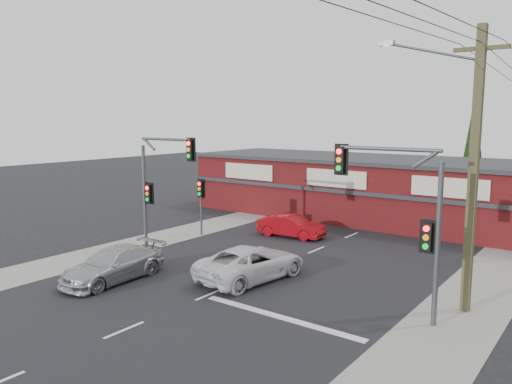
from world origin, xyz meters
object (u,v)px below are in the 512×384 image
Objects in this scene: white_suv at (251,263)px; silver_suv at (113,265)px; red_sedan at (291,226)px; shop_building at (376,188)px; utility_pole at (470,162)px.

white_suv is 1.08× the size of silver_suv.
white_suv is 1.31× the size of red_sedan.
red_sedan is (-2.84, 7.58, -0.07)m from white_suv.
silver_suv is at bearing -100.19° from shop_building.
white_suv is at bearing -168.14° from utility_pole.
shop_building is (1.71, 8.15, 1.48)m from red_sedan.
silver_suv is at bearing -157.15° from utility_pole.
silver_suv is 14.71m from utility_pole.
red_sedan is at bearing -61.76° from white_suv.
utility_pole is at bearing -160.46° from white_suv.
red_sedan is 0.40× the size of utility_pole.
shop_building is at bearing 77.53° from silver_suv.
utility_pole is at bearing -123.33° from red_sedan.
utility_pole is (8.23, 1.73, 4.67)m from white_suv.
utility_pole is (12.85, 5.41, 4.70)m from silver_suv.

